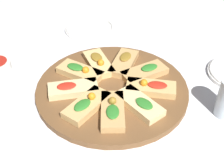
# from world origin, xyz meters

# --- Properties ---
(ground_plane) EXTENTS (3.00, 3.00, 0.00)m
(ground_plane) POSITION_xyz_m (0.00, 0.00, 0.00)
(ground_plane) COLOR white
(serving_board) EXTENTS (0.42, 0.42, 0.02)m
(serving_board) POSITION_xyz_m (0.00, 0.00, 0.01)
(serving_board) COLOR brown
(serving_board) RESTS_ON ground_plane
(focaccia_slice_0) EXTENTS (0.15, 0.10, 0.04)m
(focaccia_slice_0) POSITION_xyz_m (-0.10, -0.03, 0.03)
(focaccia_slice_0) COLOR tan
(focaccia_slice_0) RESTS_ON serving_board
(focaccia_slice_1) EXTENTS (0.12, 0.15, 0.03)m
(focaccia_slice_1) POSITION_xyz_m (-0.05, -0.10, 0.03)
(focaccia_slice_1) COLOR #E5C689
(focaccia_slice_1) RESTS_ON serving_board
(focaccia_slice_2) EXTENTS (0.09, 0.14, 0.04)m
(focaccia_slice_2) POSITION_xyz_m (0.02, -0.11, 0.03)
(focaccia_slice_2) COLOR tan
(focaccia_slice_2) RESTS_ON serving_board
(focaccia_slice_3) EXTENTS (0.14, 0.13, 0.04)m
(focaccia_slice_3) POSITION_xyz_m (0.08, -0.07, 0.03)
(focaccia_slice_3) COLOR tan
(focaccia_slice_3) RESTS_ON serving_board
(focaccia_slice_4) EXTENTS (0.14, 0.06, 0.03)m
(focaccia_slice_4) POSITION_xyz_m (0.11, -0.00, 0.03)
(focaccia_slice_4) COLOR #E5C689
(focaccia_slice_4) RESTS_ON serving_board
(focaccia_slice_5) EXTENTS (0.14, 0.13, 0.04)m
(focaccia_slice_5) POSITION_xyz_m (0.08, 0.07, 0.03)
(focaccia_slice_5) COLOR tan
(focaccia_slice_5) RESTS_ON serving_board
(focaccia_slice_6) EXTENTS (0.08, 0.14, 0.03)m
(focaccia_slice_6) POSITION_xyz_m (0.02, 0.11, 0.03)
(focaccia_slice_6) COLOR tan
(focaccia_slice_6) RESTS_ON serving_board
(focaccia_slice_7) EXTENTS (0.12, 0.15, 0.03)m
(focaccia_slice_7) POSITION_xyz_m (-0.05, 0.09, 0.03)
(focaccia_slice_7) COLOR tan
(focaccia_slice_7) RESTS_ON serving_board
(focaccia_slice_8) EXTENTS (0.15, 0.10, 0.04)m
(focaccia_slice_8) POSITION_xyz_m (-0.10, 0.03, 0.03)
(focaccia_slice_8) COLOR #DBB775
(focaccia_slice_8) RESTS_ON serving_board
(plate_left) EXTENTS (0.18, 0.18, 0.02)m
(plate_left) POSITION_xyz_m (-0.32, 0.17, 0.01)
(plate_left) COLOR white
(plate_left) RESTS_ON ground_plane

